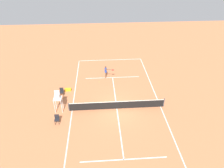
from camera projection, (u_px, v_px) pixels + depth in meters
The scene contains 9 objects.
ground_plane at pixel (117, 109), 21.48m from camera, with size 60.00×60.00×0.00m, color #D37A4C.
court_lines at pixel (117, 109), 21.48m from camera, with size 9.44×22.85×0.01m.
tennis_net at pixel (117, 105), 21.21m from camera, with size 10.04×0.10×1.07m.
player_serving at pixel (106, 71), 26.09m from camera, with size 1.22×0.84×1.72m.
tennis_ball at pixel (99, 82), 25.75m from camera, with size 0.07×0.07×0.07m, color #CCE033.
umpire_chair at pixel (57, 98), 20.37m from camera, with size 0.80×0.80×2.41m.
courtside_chair_near at pixel (57, 119), 19.42m from camera, with size 0.44×0.46×0.95m.
courtside_chair_mid at pixel (62, 91), 23.16m from camera, with size 0.44×0.46×0.95m.
equipment_bag at pixel (68, 90), 24.13m from camera, with size 0.76×0.32×0.30m, color yellow.
Camera 1 is at (1.67, 16.41, 14.01)m, focal length 32.73 mm.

